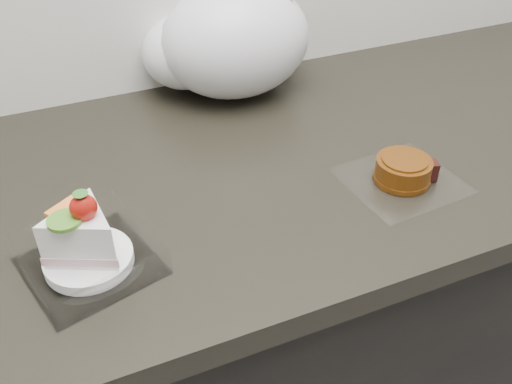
# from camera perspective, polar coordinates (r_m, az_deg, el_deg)

# --- Properties ---
(counter) EXTENTS (2.04, 0.64, 0.90)m
(counter) POSITION_cam_1_polar(r_m,az_deg,el_deg) (1.22, -1.37, -14.80)
(counter) COLOR black
(counter) RESTS_ON ground
(cake_tray) EXTENTS (0.19, 0.19, 0.12)m
(cake_tray) POSITION_cam_1_polar(r_m,az_deg,el_deg) (0.74, -16.64, -5.35)
(cake_tray) COLOR white
(cake_tray) RESTS_ON counter
(mooncake_wrap) EXTENTS (0.18, 0.17, 0.04)m
(mooncake_wrap) POSITION_cam_1_polar(r_m,az_deg,el_deg) (0.89, 14.55, 1.95)
(mooncake_wrap) COLOR white
(mooncake_wrap) RESTS_ON counter
(plastic_bag) EXTENTS (0.34, 0.27, 0.26)m
(plastic_bag) POSITION_cam_1_polar(r_m,az_deg,el_deg) (1.08, -3.05, 14.77)
(plastic_bag) COLOR white
(plastic_bag) RESTS_ON counter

